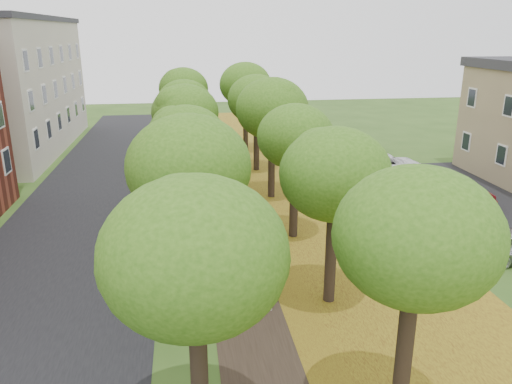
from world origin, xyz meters
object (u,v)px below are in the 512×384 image
object	(u,v)px
bench	(263,290)
car_red	(450,194)
car_grey	(450,201)
car_white	(387,165)

from	to	relation	value
bench	car_red	world-z (taller)	car_red
car_red	car_grey	distance (m)	1.16
car_grey	car_white	world-z (taller)	car_white
car_red	car_white	world-z (taller)	car_red
car_red	car_grey	xyz separation A→B (m)	(-0.57, -1.01, -0.02)
bench	car_white	bearing A→B (deg)	-29.71
car_white	car_grey	bearing A→B (deg)	-173.14
car_red	car_grey	size ratio (longest dim) A/B	0.90
car_red	bench	bearing A→B (deg)	130.55
bench	car_grey	bearing A→B (deg)	-50.32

